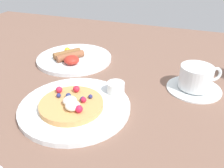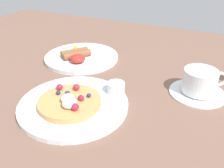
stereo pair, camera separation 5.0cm
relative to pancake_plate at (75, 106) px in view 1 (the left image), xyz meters
The scene contains 8 objects.
ground_plane 6.20cm from the pancake_plate, 54.68° to the left, with size 181.57×143.26×3.00cm, color brown.
pancake_plate is the anchor object (origin of this frame).
pancake_with_berries 2.13cm from the pancake_plate, 92.49° to the right, with size 14.91×14.91×3.37cm.
syrup_ramekin 11.50cm from the pancake_plate, 49.95° to the left, with size 4.56×4.56×2.73cm.
breakfast_plate 28.81cm from the pancake_plate, 118.58° to the left, with size 25.34×25.34×1.28cm, color white.
fried_breakfast 27.59cm from the pancake_plate, 121.91° to the left, with size 12.67×13.93×2.90cm.
coffee_saucer 32.55cm from the pancake_plate, 36.59° to the left, with size 14.63×14.63×0.85cm, color white.
coffee_cup 32.86cm from the pancake_plate, 36.56° to the left, with size 10.96×8.69×6.04cm.
Camera 1 is at (21.22, -45.32, 33.61)cm, focal length 37.99 mm.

